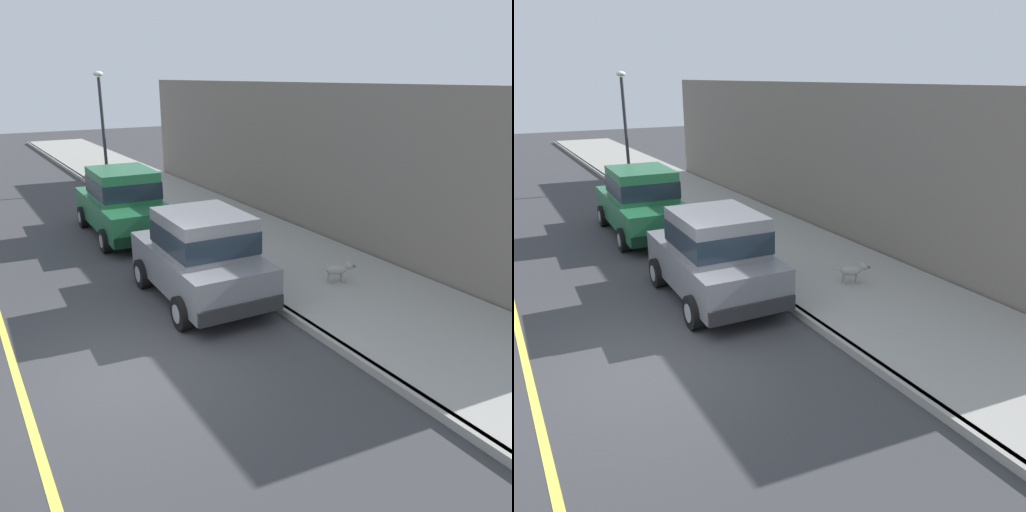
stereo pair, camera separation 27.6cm
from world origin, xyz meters
The scene contains 10 objects.
ground_plane centered at (0.00, 0.00, 0.00)m, with size 80.00×80.00×0.00m, color #38383A.
curb centered at (3.20, 0.00, 0.07)m, with size 0.16×64.00×0.14m, color gray.
sidewalk centered at (5.00, 0.00, 0.07)m, with size 3.60×64.00×0.14m, color #99968E.
lane_centre_line centered at (-1.60, 0.00, 0.00)m, with size 0.12×57.60×0.01m, color #E0D64C.
car_grey_hatchback centered at (2.13, 1.99, 0.98)m, with size 2.03×3.85×1.88m.
car_green_sedan centered at (2.22, 7.39, 0.98)m, with size 2.15×4.66×1.92m.
dog_grey centered at (4.95, 1.05, 0.43)m, with size 0.71×0.39×0.49m.
fire_hydrant centered at (3.65, 4.73, 0.48)m, with size 0.34×0.24×0.72m.
street_lamp centered at (3.55, 13.82, 2.91)m, with size 0.36×0.36×4.42m.
building_facade centered at (7.10, 6.23, 2.11)m, with size 0.50×20.00×4.22m, color slate.
Camera 2 is at (-1.80, -7.33, 4.39)m, focal length 36.97 mm.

